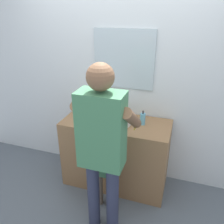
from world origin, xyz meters
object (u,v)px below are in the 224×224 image
(toothbrush_cup, at_px, (81,114))
(adult_parent, at_px, (102,140))
(soap_bottle, at_px, (143,119))
(child_toddler, at_px, (104,164))

(toothbrush_cup, distance_m, adult_parent, 0.81)
(toothbrush_cup, height_order, soap_bottle, toothbrush_cup)
(child_toddler, height_order, adult_parent, adult_parent)
(toothbrush_cup, relative_size, adult_parent, 0.12)
(soap_bottle, bearing_deg, adult_parent, -106.79)
(soap_bottle, distance_m, child_toddler, 0.64)
(soap_bottle, relative_size, adult_parent, 0.10)
(toothbrush_cup, distance_m, soap_bottle, 0.71)
(toothbrush_cup, bearing_deg, child_toddler, -41.20)
(soap_bottle, relative_size, child_toddler, 0.18)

